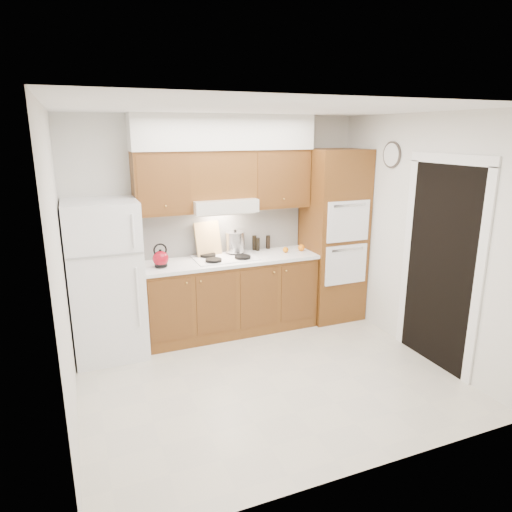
{
  "coord_description": "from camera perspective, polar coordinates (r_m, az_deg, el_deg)",
  "views": [
    {
      "loc": [
        -1.66,
        -3.81,
        2.4
      ],
      "look_at": [
        0.07,
        0.45,
        1.15
      ],
      "focal_mm": 32.0,
      "sensor_mm": 36.0,
      "label": 1
    }
  ],
  "objects": [
    {
      "name": "kettle",
      "position": [
        5.19,
        -11.84,
        -0.32
      ],
      "size": [
        0.23,
        0.23,
        0.18
      ],
      "primitive_type": "sphere",
      "rotation": [
        0.0,
        0.0,
        0.34
      ],
      "color": "maroon",
      "rests_on": "countertop"
    },
    {
      "name": "cooktop",
      "position": [
        5.47,
        -3.88,
        -0.22
      ],
      "size": [
        0.74,
        0.5,
        0.01
      ],
      "primitive_type": "cube",
      "color": "white",
      "rests_on": "countertop"
    },
    {
      "name": "wall_left",
      "position": [
        3.97,
        -23.19,
        -2.16
      ],
      "size": [
        0.02,
        3.0,
        2.6
      ],
      "primitive_type": "cube",
      "color": "silver",
      "rests_on": "floor"
    },
    {
      "name": "upper_cab_left",
      "position": [
        5.26,
        -11.74,
        8.91
      ],
      "size": [
        0.63,
        0.33,
        0.7
      ],
      "primitive_type": "cube",
      "color": "brown",
      "rests_on": "wall_back"
    },
    {
      "name": "fridge",
      "position": [
        5.19,
        -18.25,
        -2.84
      ],
      "size": [
        0.75,
        0.72,
        1.72
      ],
      "primitive_type": "cube",
      "color": "white",
      "rests_on": "floor"
    },
    {
      "name": "doorway",
      "position": [
        5.07,
        21.99,
        -1.38
      ],
      "size": [
        0.02,
        0.9,
        2.1
      ],
      "primitive_type": "cube",
      "color": "black",
      "rests_on": "floor"
    },
    {
      "name": "wall_back",
      "position": [
        5.67,
        -4.62,
        3.99
      ],
      "size": [
        3.6,
        0.02,
        2.6
      ],
      "primitive_type": "cube",
      "color": "silver",
      "rests_on": "floor"
    },
    {
      "name": "oven_cabinet",
      "position": [
        6.01,
        9.6,
        2.52
      ],
      "size": [
        0.7,
        0.65,
        2.2
      ],
      "primitive_type": "cube",
      "color": "brown",
      "rests_on": "floor"
    },
    {
      "name": "base_cabinets",
      "position": [
        5.63,
        -3.27,
        -5.06
      ],
      "size": [
        2.11,
        0.6,
        0.9
      ],
      "primitive_type": "cube",
      "color": "brown",
      "rests_on": "floor"
    },
    {
      "name": "orange_near",
      "position": [
        5.81,
        5.68,
        1.03
      ],
      "size": [
        0.09,
        0.09,
        0.09
      ],
      "primitive_type": "sphere",
      "rotation": [
        0.0,
        0.0,
        -0.03
      ],
      "color": "orange",
      "rests_on": "countertop"
    },
    {
      "name": "condiment_a",
      "position": [
        5.83,
        -0.19,
        1.67
      ],
      "size": [
        0.06,
        0.06,
        0.19
      ],
      "primitive_type": "cylinder",
      "rotation": [
        0.0,
        0.0,
        -0.19
      ],
      "color": "black",
      "rests_on": "countertop"
    },
    {
      "name": "range_hood",
      "position": [
        5.4,
        -4.21,
        6.4
      ],
      "size": [
        0.75,
        0.45,
        0.15
      ],
      "primitive_type": "cube",
      "color": "silver",
      "rests_on": "wall_back"
    },
    {
      "name": "upper_cab_right",
      "position": [
        5.69,
        2.75,
        9.66
      ],
      "size": [
        0.73,
        0.33,
        0.7
      ],
      "primitive_type": "cube",
      "color": "brown",
      "rests_on": "wall_back"
    },
    {
      "name": "wall_right",
      "position": [
        5.26,
        19.74,
        2.25
      ],
      "size": [
        0.02,
        3.0,
        2.6
      ],
      "primitive_type": "cube",
      "color": "silver",
      "rests_on": "floor"
    },
    {
      "name": "condiment_b",
      "position": [
        5.9,
        1.52,
        1.76
      ],
      "size": [
        0.07,
        0.07,
        0.17
      ],
      "primitive_type": "cylinder",
      "rotation": [
        0.0,
        0.0,
        -0.33
      ],
      "color": "black",
      "rests_on": "countertop"
    },
    {
      "name": "orange_far",
      "position": [
        5.72,
        3.72,
        0.78
      ],
      "size": [
        0.08,
        0.08,
        0.07
      ],
      "primitive_type": "sphere",
      "rotation": [
        0.0,
        0.0,
        -0.16
      ],
      "color": "orange",
      "rests_on": "countertop"
    },
    {
      "name": "backsplash",
      "position": [
        5.68,
        -4.32,
        3.19
      ],
      "size": [
        2.11,
        0.03,
        0.56
      ],
      "primitive_type": "cube",
      "color": "white",
      "rests_on": "countertop"
    },
    {
      "name": "stock_pot",
      "position": [
        5.62,
        -2.62,
        1.74
      ],
      "size": [
        0.28,
        0.28,
        0.24
      ],
      "primitive_type": "cylinder",
      "rotation": [
        0.0,
        0.0,
        -0.24
      ],
      "color": "#B1B1B5",
      "rests_on": "cooktop"
    },
    {
      "name": "upper_cab_over_hood",
      "position": [
        5.42,
        -4.49,
        10.15
      ],
      "size": [
        0.75,
        0.33,
        0.55
      ],
      "primitive_type": "cube",
      "color": "brown",
      "rests_on": "range_hood"
    },
    {
      "name": "condiment_c",
      "position": [
        5.8,
        0.2,
        1.48
      ],
      "size": [
        0.07,
        0.07,
        0.16
      ],
      "primitive_type": "cylinder",
      "rotation": [
        0.0,
        0.0,
        0.38
      ],
      "color": "black",
      "rests_on": "countertop"
    },
    {
      "name": "wall_clock",
      "position": [
        5.56,
        16.62,
        12.03
      ],
      "size": [
        0.02,
        0.3,
        0.3
      ],
      "primitive_type": "cylinder",
      "rotation": [
        0.0,
        1.57,
        0.0
      ],
      "color": "#3F3833",
      "rests_on": "wall_right"
    },
    {
      "name": "floor",
      "position": [
        4.8,
        1.32,
        -14.8
      ],
      "size": [
        3.6,
        3.6,
        0.0
      ],
      "primitive_type": "plane",
      "color": "beige",
      "rests_on": "ground"
    },
    {
      "name": "ceiling",
      "position": [
        4.16,
        1.55,
        17.97
      ],
      "size": [
        3.6,
        3.6,
        0.0
      ],
      "primitive_type": "plane",
      "color": "white",
      "rests_on": "wall_back"
    },
    {
      "name": "countertop",
      "position": [
        5.48,
        -3.31,
        -0.48
      ],
      "size": [
        2.13,
        0.62,
        0.04
      ],
      "primitive_type": "cube",
      "color": "white",
      "rests_on": "base_cabinets"
    },
    {
      "name": "cutting_board",
      "position": [
        5.56,
        -6.0,
        2.04
      ],
      "size": [
        0.35,
        0.18,
        0.44
      ],
      "primitive_type": "cube",
      "rotation": [
        -0.21,
        0.0,
        0.23
      ],
      "color": "tan",
      "rests_on": "countertop"
    },
    {
      "name": "soffit",
      "position": [
        5.4,
        -4.02,
        15.19
      ],
      "size": [
        2.13,
        0.36,
        0.4
      ],
      "primitive_type": "cube",
      "color": "silver",
      "rests_on": "wall_back"
    }
  ]
}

